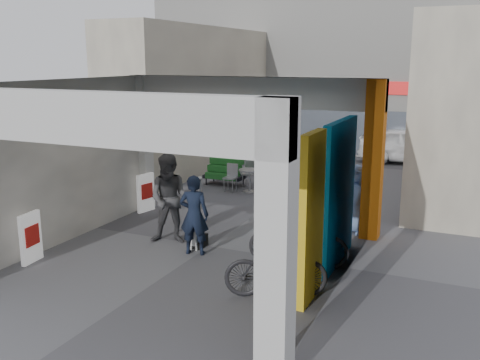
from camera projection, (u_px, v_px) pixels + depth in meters
The scene contains 21 objects.
ground at pixel (209, 246), 11.41m from camera, with size 90.00×90.00×0.00m, color #58585D.
arcade_canopy at pixel (213, 147), 9.96m from camera, with size 6.40×6.45×6.40m.
far_building at pixel (359, 57), 22.96m from camera, with size 18.00×4.08×8.00m.
plaza_bldg_left at pixel (194, 99), 19.33m from camera, with size 2.00×9.00×5.00m, color beige.
plaza_bldg_right at pixel (462, 108), 15.71m from camera, with size 2.00×9.00×5.00m, color beige.
bollard_left at pixel (200, 194), 14.09m from camera, with size 0.09×0.09×0.87m, color #979A9F.
bollard_center at pixel (259, 200), 13.53m from camera, with size 0.09×0.09×0.82m, color #979A9F.
bollard_right at pixel (311, 205), 12.84m from camera, with size 0.09×0.09×0.95m, color #979A9F.
advert_board_near at pixel (31, 237), 10.41m from camera, with size 0.15×0.56×1.00m.
advert_board_far at pixel (146, 193), 13.91m from camera, with size 0.20×0.55×1.00m.
cafe_set at pixel (250, 180), 16.29m from camera, with size 1.36×1.10×0.83m.
produce_stand at pixel (225, 174), 16.93m from camera, with size 1.27×0.69×0.83m.
crate_stack at pixel (344, 170), 17.88m from camera, with size 0.45×0.35×0.56m.
border_collie at pixel (197, 235), 11.23m from camera, with size 0.27×0.52×0.72m.
man_with_dog at pixel (194, 215), 10.79m from camera, with size 0.60×0.39×1.65m, color black.
man_back_turned at pixel (171, 199), 11.45m from camera, with size 0.95×0.74×1.95m, color #3D3D3F.
man_elderly at pixel (355, 199), 12.15m from camera, with size 0.78×0.51×1.59m, color #6283C0.
man_crates at pixel (295, 153), 18.05m from camera, with size 0.95×0.40×1.63m, color black.
bicycle_front at pixel (298, 240), 10.24m from camera, with size 0.67×1.93×1.01m, color black.
bicycle_rear at pixel (276, 268), 8.87m from camera, with size 0.49×1.73×1.04m, color black.
white_van at pixel (412, 146), 20.39m from camera, with size 1.59×3.94×1.34m, color white.
Camera 1 is at (5.06, -9.58, 3.91)m, focal length 40.00 mm.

